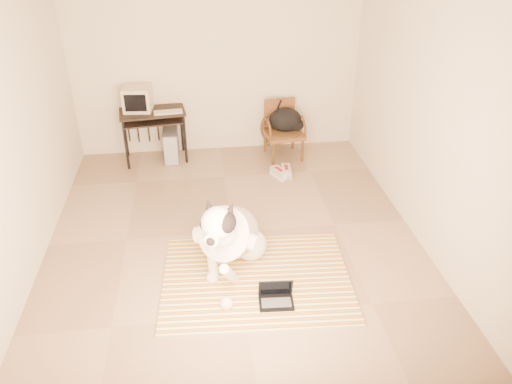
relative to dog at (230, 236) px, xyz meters
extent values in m
plane|color=#9A7C5E|center=(0.08, 0.62, -0.39)|extent=(4.50, 4.50, 0.00)
plane|color=beige|center=(0.08, 2.87, 0.96)|extent=(4.50, 0.00, 4.50)
plane|color=beige|center=(0.08, -1.63, 0.96)|extent=(4.50, 0.00, 4.50)
plane|color=beige|center=(-1.92, 0.62, 0.96)|extent=(0.00, 4.50, 4.50)
plane|color=beige|center=(2.08, 0.62, 0.96)|extent=(0.00, 4.50, 4.50)
cube|color=orange|center=(0.20, -0.78, -0.38)|extent=(1.83, 0.39, 0.02)
cube|color=#347F36|center=(0.22, -0.50, -0.38)|extent=(1.83, 0.39, 0.02)
cube|color=#664582|center=(0.24, -0.22, -0.38)|extent=(1.83, 0.39, 0.02)
cube|color=#C3C845|center=(0.25, 0.05, -0.38)|extent=(1.83, 0.39, 0.02)
cube|color=beige|center=(0.27, 0.33, -0.38)|extent=(1.83, 0.39, 0.02)
sphere|color=white|center=(-0.08, 0.25, -0.22)|extent=(0.33, 0.33, 0.33)
sphere|color=white|center=(0.22, 0.13, -0.22)|extent=(0.33, 0.33, 0.33)
ellipsoid|color=white|center=(0.06, 0.18, -0.19)|extent=(0.41, 0.37, 0.33)
ellipsoid|color=white|center=(-0.01, -0.01, 0.03)|extent=(0.65, 0.85, 0.72)
cylinder|color=silver|center=(0.00, 0.00, 0.03)|extent=(0.69, 0.77, 0.66)
sphere|color=white|center=(-0.08, -0.21, 0.19)|extent=(0.28, 0.28, 0.28)
sphere|color=white|center=(-0.12, -0.31, 0.36)|extent=(0.31, 0.31, 0.31)
ellipsoid|color=black|center=(-0.07, -0.32, 0.38)|extent=(0.24, 0.27, 0.22)
cylinder|color=white|center=(-0.16, -0.43, 0.32)|extent=(0.18, 0.19, 0.13)
sphere|color=black|center=(-0.19, -0.51, 0.32)|extent=(0.07, 0.07, 0.07)
cone|color=black|center=(-0.19, -0.21, 0.48)|extent=(0.16, 0.19, 0.19)
cone|color=black|center=(0.00, -0.28, 0.48)|extent=(0.17, 0.17, 0.19)
torus|color=silver|center=(-0.09, -0.23, 0.24)|extent=(0.30, 0.23, 0.24)
cylinder|color=white|center=(-0.18, -0.18, -0.14)|extent=(0.13, 0.16, 0.46)
cylinder|color=white|center=(-0.03, -0.38, -0.17)|extent=(0.23, 0.42, 0.46)
sphere|color=white|center=(-0.19, -0.21, -0.33)|extent=(0.12, 0.12, 0.12)
sphere|color=white|center=(-0.08, -0.59, -0.33)|extent=(0.12, 0.12, 0.12)
cone|color=black|center=(0.15, 0.46, -0.33)|extent=(0.11, 0.46, 0.12)
cube|color=black|center=(0.37, -0.60, -0.36)|extent=(0.33, 0.24, 0.02)
cube|color=#4E4E50|center=(0.37, -0.61, -0.35)|extent=(0.28, 0.15, 0.00)
cube|color=black|center=(0.38, -0.52, -0.25)|extent=(0.32, 0.10, 0.21)
cube|color=black|center=(0.38, -0.53, -0.25)|extent=(0.28, 0.08, 0.18)
cube|color=black|center=(-0.85, 2.60, 0.33)|extent=(0.93, 0.59, 0.03)
cube|color=black|center=(-0.85, 2.55, 0.22)|extent=(0.82, 0.48, 0.02)
cylinder|color=black|center=(-1.22, 2.35, -0.04)|extent=(0.04, 0.04, 0.71)
cylinder|color=black|center=(-1.27, 2.75, -0.04)|extent=(0.04, 0.04, 0.71)
cylinder|color=black|center=(-0.42, 2.44, -0.04)|extent=(0.04, 0.04, 0.71)
cylinder|color=black|center=(-0.47, 2.85, -0.04)|extent=(0.04, 0.04, 0.71)
cube|color=beige|center=(-1.03, 2.65, 0.51)|extent=(0.39, 0.38, 0.33)
cube|color=black|center=(-1.04, 2.48, 0.51)|extent=(0.29, 0.04, 0.23)
cube|color=beige|center=(-0.63, 2.49, 0.36)|extent=(0.39, 0.17, 0.03)
cube|color=#4E4E50|center=(-0.63, 2.59, -0.17)|extent=(0.20, 0.46, 0.44)
cube|color=#A3A3A7|center=(-0.63, 2.36, -0.17)|extent=(0.19, 0.01, 0.42)
cube|color=brown|center=(0.97, 2.47, -0.04)|extent=(0.58, 0.56, 0.05)
cylinder|color=#38230F|center=(0.97, 2.47, 0.00)|extent=(0.49, 0.49, 0.04)
cube|color=brown|center=(0.94, 2.70, 0.21)|extent=(0.45, 0.09, 0.40)
cylinder|color=#38230F|center=(0.78, 2.23, -0.23)|extent=(0.04, 0.04, 0.32)
cylinder|color=#38230F|center=(0.73, 2.65, -0.23)|extent=(0.04, 0.04, 0.32)
cylinder|color=#38230F|center=(1.21, 2.28, -0.23)|extent=(0.04, 0.04, 0.32)
cylinder|color=#38230F|center=(1.16, 2.71, -0.23)|extent=(0.04, 0.04, 0.32)
ellipsoid|color=black|center=(1.00, 2.54, 0.15)|extent=(0.46, 0.38, 0.34)
ellipsoid|color=black|center=(1.12, 2.51, 0.08)|extent=(0.29, 0.24, 0.20)
cube|color=white|center=(0.81, 1.85, -0.37)|extent=(0.24, 0.33, 0.03)
cube|color=#9A9BA0|center=(0.81, 1.85, -0.33)|extent=(0.23, 0.32, 0.10)
cube|color=maroon|center=(0.81, 1.85, -0.29)|extent=(0.11, 0.16, 0.02)
cube|color=white|center=(0.92, 1.89, -0.37)|extent=(0.14, 0.31, 0.03)
cube|color=#9A9BA0|center=(0.92, 1.89, -0.33)|extent=(0.14, 0.30, 0.10)
cube|color=maroon|center=(0.92, 1.89, -0.29)|extent=(0.06, 0.16, 0.02)
camera|label=1|loc=(-0.24, -3.99, 2.81)|focal=35.00mm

